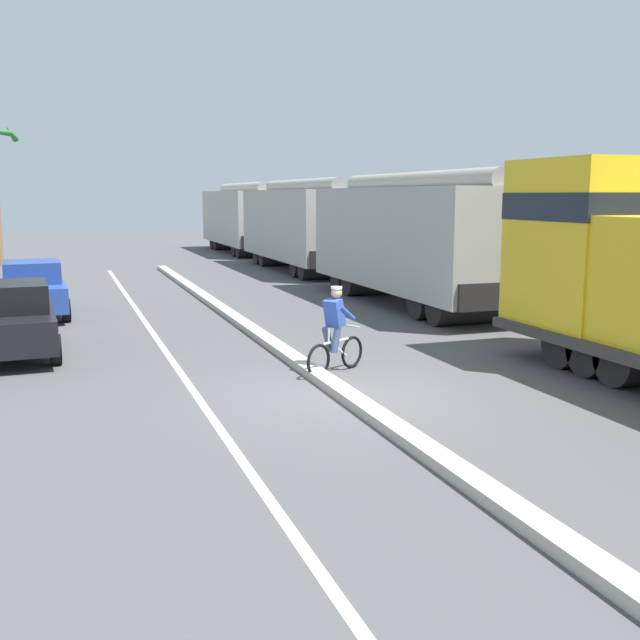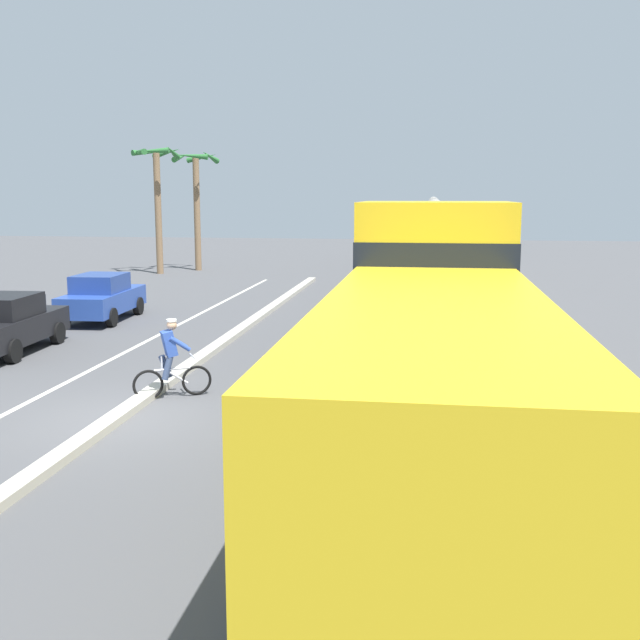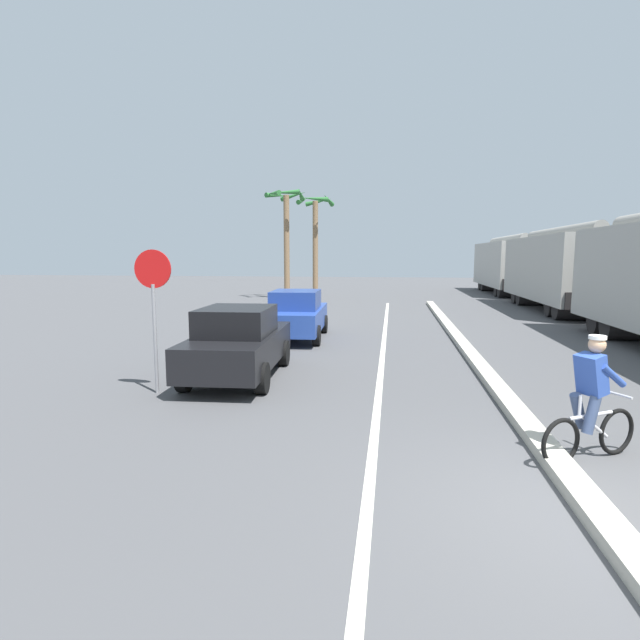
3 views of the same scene
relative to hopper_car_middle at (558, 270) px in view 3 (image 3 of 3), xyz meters
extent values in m
plane|color=#4C4C4F|center=(-6.03, -21.12, -2.08)|extent=(120.00, 120.00, 0.00)
cube|color=#B2AD9E|center=(-6.03, -15.12, -2.00)|extent=(0.36, 36.00, 0.16)
cube|color=silver|center=(-8.43, -15.12, -2.07)|extent=(0.14, 36.00, 0.01)
cube|color=black|center=(0.00, -6.35, -1.13)|extent=(2.61, 0.10, 0.70)
cylinder|color=black|center=(0.00, -7.83, -1.63)|extent=(2.46, 0.90, 0.90)
cube|color=#A4A19A|center=(0.00, 0.00, 0.07)|extent=(2.90, 10.40, 3.10)
cylinder|color=gray|center=(0.00, 0.00, 1.80)|extent=(0.60, 9.88, 0.60)
cube|color=black|center=(0.00, 5.25, -1.13)|extent=(2.61, 0.10, 0.70)
cube|color=black|center=(0.00, -5.25, -1.13)|extent=(2.61, 0.10, 0.70)
cylinder|color=black|center=(0.00, 3.77, -1.63)|extent=(2.46, 0.90, 0.90)
cylinder|color=black|center=(0.00, 2.67, -1.63)|extent=(2.46, 0.90, 0.90)
cylinder|color=black|center=(0.00, -2.67, -1.63)|extent=(2.46, 0.90, 0.90)
cylinder|color=black|center=(0.00, -3.77, -1.63)|extent=(2.46, 0.90, 0.90)
cube|color=#AEABA4|center=(0.00, 11.60, 0.07)|extent=(2.90, 10.40, 3.10)
cylinder|color=gray|center=(0.00, 11.60, 1.80)|extent=(0.60, 9.88, 0.60)
cube|color=black|center=(0.00, 16.85, -1.13)|extent=(2.61, 0.10, 0.70)
cube|color=black|center=(0.00, 6.35, -1.13)|extent=(2.61, 0.10, 0.70)
cylinder|color=black|center=(0.00, 15.37, -1.63)|extent=(2.46, 0.90, 0.90)
cylinder|color=black|center=(0.00, 14.27, -1.63)|extent=(2.46, 0.90, 0.90)
cylinder|color=black|center=(0.00, 8.93, -1.63)|extent=(2.46, 0.90, 0.90)
cylinder|color=black|center=(0.00, 7.83, -1.63)|extent=(2.46, 0.90, 0.90)
cube|color=black|center=(-11.62, -15.65, -1.41)|extent=(1.90, 4.28, 0.70)
cube|color=black|center=(-11.61, -15.80, -0.76)|extent=(1.59, 1.97, 0.60)
cube|color=#1E232D|center=(-11.66, -14.80, -0.81)|extent=(1.43, 0.19, 0.51)
cylinder|color=black|center=(-12.48, -14.39, -1.76)|extent=(0.25, 0.65, 0.64)
cylinder|color=black|center=(-10.87, -14.31, -1.76)|extent=(0.25, 0.65, 0.64)
cylinder|color=black|center=(-12.36, -16.99, -1.76)|extent=(0.25, 0.65, 0.64)
cylinder|color=black|center=(-10.75, -16.91, -1.76)|extent=(0.25, 0.65, 0.64)
cube|color=#28479E|center=(-11.34, -10.16, -1.41)|extent=(1.90, 4.28, 0.70)
cube|color=navy|center=(-11.33, -10.31, -0.76)|extent=(1.59, 1.97, 0.60)
cube|color=#1E232D|center=(-11.38, -9.31, -0.81)|extent=(1.43, 0.19, 0.51)
cylinder|color=black|center=(-12.21, -8.90, -1.76)|extent=(0.25, 0.65, 0.64)
cylinder|color=black|center=(-10.59, -8.82, -1.76)|extent=(0.25, 0.65, 0.64)
cylinder|color=black|center=(-12.09, -11.50, -1.76)|extent=(0.25, 0.65, 0.64)
cylinder|color=black|center=(-10.47, -11.42, -1.76)|extent=(0.25, 0.65, 0.64)
torus|color=black|center=(-5.07, -19.21, -1.75)|extent=(0.60, 0.39, 0.66)
torus|color=black|center=(-5.97, -19.75, -1.75)|extent=(0.60, 0.39, 0.66)
cylinder|color=silver|center=(-5.52, -19.48, -1.45)|extent=(0.70, 0.45, 0.05)
cylinder|color=silver|center=(-5.44, -19.43, -1.63)|extent=(0.44, 0.29, 0.36)
cylinder|color=silver|center=(-5.71, -19.59, -1.30)|extent=(0.04, 0.04, 0.30)
cylinder|color=silver|center=(-5.14, -19.25, -1.20)|extent=(0.28, 0.43, 0.04)
cylinder|color=#38476B|center=(-5.68, -19.46, -1.40)|extent=(0.33, 0.28, 0.52)
cylinder|color=#38476B|center=(-5.57, -19.63, -1.40)|extent=(0.30, 0.26, 0.52)
cube|color=#2D4CA5|center=(-5.56, -19.51, -0.88)|extent=(0.46, 0.46, 0.57)
sphere|color=tan|center=(-5.50, -19.47, -0.49)|extent=(0.22, 0.22, 0.22)
cylinder|color=white|center=(-5.50, -19.47, -0.39)|extent=(0.22, 0.22, 0.05)
cylinder|color=#2D4CA5|center=(-5.47, -19.27, -0.88)|extent=(0.44, 0.31, 0.36)
cylinder|color=#2D4CA5|center=(-5.31, -19.54, -0.88)|extent=(0.44, 0.31, 0.36)
cylinder|color=gray|center=(-12.86, -17.16, -0.98)|extent=(0.07, 0.07, 2.20)
cylinder|color=red|center=(-12.86, -17.14, 0.42)|extent=(0.76, 0.03, 0.76)
cylinder|color=white|center=(-12.86, -17.13, 0.42)|extent=(0.48, 0.01, 0.48)
cylinder|color=#846647|center=(-13.36, 7.11, 1.11)|extent=(0.36, 0.36, 6.38)
cone|color=#2D7033|center=(-12.47, 6.95, 4.35)|extent=(0.63, 1.85, 0.75)
cone|color=#2D7033|center=(-13.27, 8.00, 4.35)|extent=(1.85, 0.50, 0.63)
cone|color=#2D7033|center=(-14.25, 7.23, 4.35)|extent=(0.56, 1.85, 0.71)
cone|color=#2D7033|center=(-13.29, 6.21, 4.35)|extent=(1.84, 0.46, 0.45)
cylinder|color=#846647|center=(-14.88, 4.97, 1.19)|extent=(0.36, 0.36, 6.54)
cone|color=#2D7033|center=(-13.98, 5.01, 4.51)|extent=(0.39, 1.83, 0.76)
cone|color=#2D7033|center=(-14.59, 5.83, 4.51)|extent=(1.83, 0.89, 0.66)
cone|color=#2D7033|center=(-15.60, 5.51, 4.51)|extent=(1.34, 1.65, 0.42)
cone|color=#2D7033|center=(-15.59, 4.42, 4.51)|extent=(1.36, 1.63, 0.43)
cone|color=#2D7033|center=(-14.77, 4.08, 4.51)|extent=(1.83, 0.53, 0.38)
camera|label=1|loc=(-10.56, -33.00, 1.40)|focal=42.00mm
camera|label=2|loc=(-0.08, -34.51, 2.26)|focal=42.00mm
camera|label=3|loc=(-8.20, -26.41, 0.68)|focal=28.00mm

